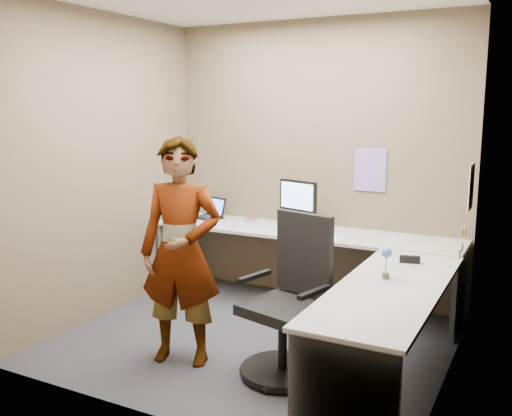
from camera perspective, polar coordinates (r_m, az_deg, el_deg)
The scene contains 20 objects.
ground at distance 4.77m, azimuth -0.26°, elevation -13.09°, with size 3.00×3.00×0.00m, color #29292F.
wall_back at distance 5.59m, azimuth 5.97°, elevation 4.63°, with size 3.00×3.00×0.00m, color brown.
wall_right at distance 3.95m, azimuth 19.34°, elevation 1.81°, with size 2.70×2.70×0.00m, color brown.
wall_left at distance 5.28m, azimuth -14.86°, elevation 4.02°, with size 2.70×2.70×0.00m, color brown.
desk at distance 4.74m, azimuth 6.63°, elevation -5.78°, with size 2.98×2.58×0.73m.
paper_ream at distance 5.42m, azimuth 4.11°, elevation -1.88°, with size 0.27×0.20×0.05m, color red.
monitor at distance 5.38m, azimuth 4.21°, elevation 0.97°, with size 0.42×0.19×0.41m.
laptop at distance 5.99m, azimuth -4.55°, elevation -0.47°, with size 0.35×0.32×0.21m.
trackball_mouse at distance 5.71m, azimuth -0.59°, elevation -1.24°, with size 0.12×0.08×0.07m.
origami at distance 5.16m, azimuth 7.66°, elevation -2.51°, with size 0.10×0.10×0.06m, color white.
stapler at distance 4.42m, azimuth 15.13°, elevation -4.98°, with size 0.15×0.04×0.06m, color black.
flower at distance 3.96m, azimuth 12.90°, elevation -4.91°, with size 0.07×0.07×0.22m.
calendar_purple at distance 5.41m, azimuth 11.34°, elevation 3.76°, with size 0.30×0.01×0.40m, color #846BB7.
calendar_white at distance 4.85m, azimuth 20.72°, elevation 1.99°, with size 0.01×0.28×0.38m, color white.
sticky_note_a at distance 4.56m, azimuth 19.94°, elevation -2.28°, with size 0.01×0.07×0.07m, color #F2E059.
sticky_note_b at distance 4.64m, azimuth 19.93°, elevation -3.73°, with size 0.01×0.07×0.07m, color pink.
sticky_note_c at distance 4.53m, azimuth 19.70°, elevation -4.31°, with size 0.01×0.07×0.07m, color pink.
sticky_note_d at distance 4.71m, azimuth 20.17°, elevation -2.28°, with size 0.01×0.07×0.07m, color #F2E059.
office_chair at distance 4.08m, azimuth 3.32°, elevation -10.33°, with size 0.64×0.61×1.12m.
person at distance 4.20m, azimuth -7.52°, elevation -4.37°, with size 0.61×0.40×1.68m, color #999399.
Camera 1 is at (2.05, -3.88, 1.89)m, focal length 40.00 mm.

